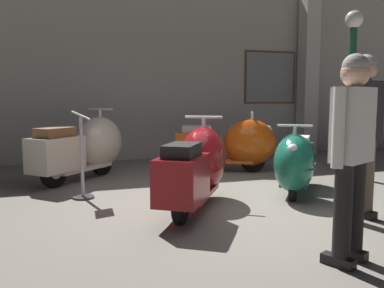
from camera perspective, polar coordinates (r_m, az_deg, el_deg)
ground_plane at (r=5.01m, az=3.67°, el=-8.37°), size 60.00×60.00×0.00m
showroom_back_wall at (r=8.69m, az=-5.08°, el=10.26°), size 18.00×0.63×3.72m
scooter_0 at (r=6.63m, az=-14.66°, el=-0.39°), size 1.66×1.69×1.13m
scooter_1 at (r=4.77m, az=0.76°, el=-3.12°), size 1.36×1.74×1.07m
scooter_2 at (r=7.07m, az=5.96°, el=-0.05°), size 1.78×1.19×1.06m
scooter_3 at (r=5.49m, az=14.52°, el=-2.57°), size 1.30×1.53×0.96m
lamppost at (r=6.98m, az=21.69°, el=7.28°), size 0.28×0.28×2.66m
visitor_0 at (r=3.27m, az=21.79°, el=-0.07°), size 0.50×0.37×1.62m
visitor_1 at (r=4.53m, az=23.08°, el=2.41°), size 0.57×0.34×1.73m
info_stanchion at (r=5.33m, az=-15.37°, el=-2.49°), size 0.28×0.33×1.13m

